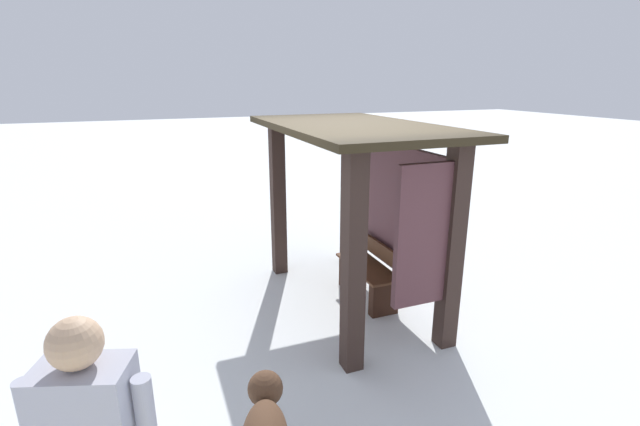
{
  "coord_description": "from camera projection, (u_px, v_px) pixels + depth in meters",
  "views": [
    {
      "loc": [
        4.71,
        -2.25,
        2.76
      ],
      "look_at": [
        0.21,
        -0.48,
        1.31
      ],
      "focal_mm": 25.06,
      "sensor_mm": 36.0,
      "label": 1
    }
  ],
  "objects": [
    {
      "name": "bus_shelter",
      "position": [
        366.0,
        182.0,
        5.31
      ],
      "size": [
        3.08,
        1.69,
        2.27
      ],
      "color": "#34251F",
      "rests_on": "ground"
    },
    {
      "name": "ground_plane",
      "position": [
        349.0,
        301.0,
        5.78
      ],
      "size": [
        60.0,
        60.0,
        0.0
      ],
      "primitive_type": "plane",
      "color": "white"
    },
    {
      "name": "bench_left_inside",
      "position": [
        369.0,
        275.0,
        5.78
      ],
      "size": [
        1.09,
        0.41,
        0.74
      ],
      "color": "#52311D",
      "rests_on": "ground"
    }
  ]
}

